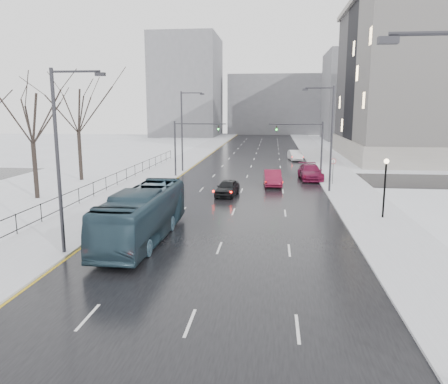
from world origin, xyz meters
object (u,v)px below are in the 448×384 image
(streetlight_r_mid, at_px, (329,134))
(no_uturn_sign, at_px, (333,164))
(mast_signal_right, at_px, (312,143))
(sedan_center_near, at_px, (227,188))
(lamppost_r_mid, at_px, (385,180))
(sedan_right_far, at_px, (310,172))
(tree_park_e, at_px, (82,181))
(streetlight_l_far, at_px, (184,127))
(tree_park_d, at_px, (38,199))
(sedan_right_near, at_px, (273,178))
(mast_signal_left, at_px, (184,142))
(sedan_right_distant, at_px, (295,155))
(bus, at_px, (143,215))
(streetlight_l_near, at_px, (61,153))

(streetlight_r_mid, distance_m, no_uturn_sign, 5.30)
(mast_signal_right, height_order, sedan_center_near, mast_signal_right)
(lamppost_r_mid, relative_size, sedan_right_far, 0.73)
(no_uturn_sign, xyz_separation_m, sedan_right_far, (-2.00, 3.58, -1.41))
(sedan_right_far, bearing_deg, tree_park_e, -176.18)
(tree_park_e, xyz_separation_m, sedan_right_far, (25.40, 3.58, 0.89))
(streetlight_l_far, bearing_deg, tree_park_e, -141.43)
(tree_park_d, relative_size, mast_signal_right, 1.92)
(streetlight_l_far, height_order, sedan_right_near, streetlight_l_far)
(tree_park_d, height_order, mast_signal_left, mast_signal_left)
(streetlight_l_far, xyz_separation_m, sedan_right_near, (11.14, -8.92, -4.76))
(lamppost_r_mid, bearing_deg, sedan_right_near, 121.53)
(sedan_right_distant, bearing_deg, sedan_right_far, -95.14)
(bus, bearing_deg, tree_park_e, 123.42)
(lamppost_r_mid, xyz_separation_m, sedan_right_distant, (-4.66, 35.93, -2.12))
(tree_park_d, height_order, streetlight_l_near, streetlight_l_near)
(tree_park_e, xyz_separation_m, no_uturn_sign, (27.40, 0.00, 2.30))
(streetlight_l_far, xyz_separation_m, sedan_right_distant, (14.51, 13.93, -4.79))
(streetlight_l_far, distance_m, lamppost_r_mid, 29.30)
(mast_signal_left, bearing_deg, lamppost_r_mid, -44.48)
(sedan_center_near, bearing_deg, sedan_right_distant, 82.44)
(streetlight_l_near, distance_m, bus, 6.05)
(mast_signal_left, relative_size, sedan_center_near, 1.51)
(streetlight_r_mid, height_order, sedan_right_far, streetlight_r_mid)
(streetlight_l_far, relative_size, sedan_right_distant, 2.10)
(tree_park_d, bearing_deg, streetlight_r_mid, 13.01)
(streetlight_l_far, bearing_deg, tree_park_d, -118.15)
(tree_park_e, xyz_separation_m, streetlight_l_near, (10.03, -24.00, 5.62))
(tree_park_d, distance_m, sedan_right_far, 28.46)
(streetlight_r_mid, bearing_deg, tree_park_d, -166.99)
(tree_park_d, distance_m, mast_signal_right, 29.05)
(tree_park_e, relative_size, no_uturn_sign, 5.00)
(tree_park_d, height_order, sedan_right_far, tree_park_d)
(streetlight_r_mid, relative_size, mast_signal_right, 1.54)
(streetlight_l_far, bearing_deg, streetlight_l_near, -90.00)
(streetlight_l_far, distance_m, bus, 29.41)
(mast_signal_left, relative_size, sedan_right_distant, 1.37)
(mast_signal_left, height_order, no_uturn_sign, mast_signal_left)
(sedan_right_near, bearing_deg, streetlight_r_mid, -34.53)
(bus, bearing_deg, tree_park_d, 140.71)
(mast_signal_right, bearing_deg, tree_park_e, -171.10)
(tree_park_d, bearing_deg, tree_park_e, 92.29)
(streetlight_r_mid, height_order, sedan_right_near, streetlight_r_mid)
(sedan_right_near, bearing_deg, streetlight_l_near, -119.59)
(bus, relative_size, sedan_right_near, 2.30)
(streetlight_l_far, distance_m, no_uturn_sign, 19.41)
(tree_park_e, distance_m, streetlight_l_far, 14.01)
(tree_park_d, relative_size, bus, 1.10)
(streetlight_l_near, distance_m, sedan_center_near, 19.29)
(streetlight_l_near, height_order, lamppost_r_mid, streetlight_l_near)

